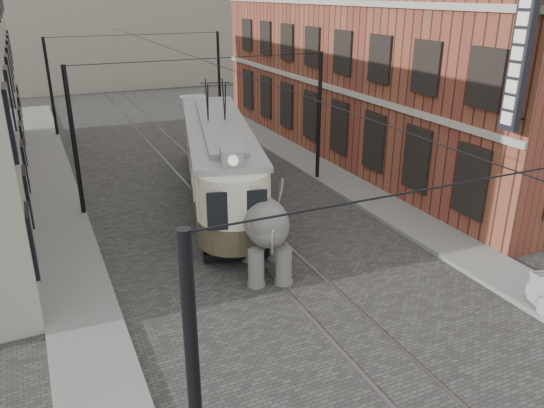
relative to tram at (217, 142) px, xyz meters
name	(u,v)px	position (x,y,z in m)	size (l,w,h in m)	color
ground	(270,250)	(-0.12, -5.74, -2.52)	(120.00, 120.00, 0.00)	#42403D
tram_rails	(270,250)	(-0.12, -5.74, -2.51)	(1.54, 80.00, 0.02)	slate
sidewalk_right	(409,220)	(5.88, -5.74, -2.45)	(2.00, 60.00, 0.15)	slate
sidewalk_left	(76,288)	(-6.62, -5.74, -2.45)	(2.00, 60.00, 0.15)	slate
brick_building	(389,41)	(10.88, 3.26, 3.48)	(8.00, 26.00, 12.00)	brown
distant_block	(94,8)	(-0.12, 34.26, 4.48)	(28.00, 10.00, 14.00)	gray
catenary	(215,135)	(-0.32, -0.74, 0.48)	(11.00, 30.20, 6.00)	black
tram	(217,142)	(0.00, 0.00, 0.00)	(2.63, 12.72, 5.05)	beige
elephant	(266,234)	(-0.86, -7.06, -1.18)	(2.42, 4.38, 2.68)	#63605B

